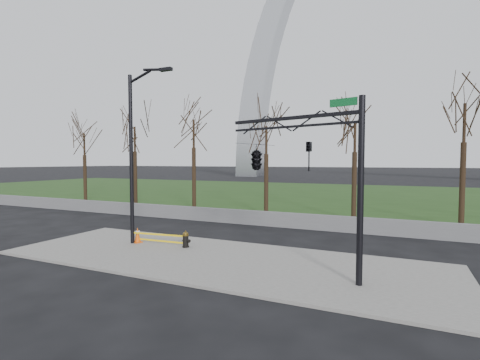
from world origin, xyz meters
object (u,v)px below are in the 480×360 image
at_px(fire_hydrant, 186,240).
at_px(traffic_cone, 138,235).
at_px(street_light, 135,146).
at_px(traffic_signal_mast, 273,157).

distance_m(fire_hydrant, traffic_cone, 2.64).
distance_m(fire_hydrant, street_light, 4.97).
bearing_deg(street_light, traffic_cone, 112.73).
bearing_deg(fire_hydrant, traffic_cone, -164.67).
bearing_deg(fire_hydrant, street_light, -160.72).
xyz_separation_m(fire_hydrant, traffic_cone, (-2.63, -0.15, 0.02)).
relative_size(traffic_cone, street_light, 0.09).
xyz_separation_m(traffic_cone, street_light, (0.08, -0.17, 4.23)).
xyz_separation_m(fire_hydrant, traffic_signal_mast, (4.51, -1.04, 3.70)).
distance_m(street_light, traffic_signal_mast, 7.12).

